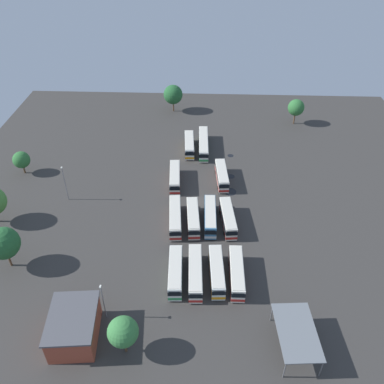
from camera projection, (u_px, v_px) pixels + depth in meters
The scene contains 25 objects.
ground_plane at pixel (200, 202), 98.17m from camera, with size 127.64×127.64×0.00m, color #383533.
bus_row0_slot1 at pixel (189, 145), 116.05m from camera, with size 11.71×3.29×3.52m.
bus_row0_slot2 at pixel (203, 143), 116.62m from camera, with size 15.45×3.01×3.52m.
bus_row1_slot0 at pixel (175, 177), 103.23m from camera, with size 11.54×3.32×3.52m.
bus_row1_slot3 at pixel (222, 175), 103.80m from camera, with size 11.33×3.50×3.52m.
bus_row2_slot0 at pixel (175, 217), 90.73m from camera, with size 12.44×3.57×3.52m.
bus_row2_slot1 at pixel (193, 218), 90.55m from camera, with size 11.41×3.50×3.52m.
bus_row2_slot2 at pixel (210, 216), 90.94m from camera, with size 11.94×2.78×3.52m.
bus_row2_slot3 at pixel (228, 218), 90.53m from camera, with size 11.70×3.80×3.52m.
bus_row3_slot0 at pixel (175, 272), 77.86m from camera, with size 11.57×3.13×3.52m.
bus_row3_slot1 at pixel (195, 272), 77.77m from camera, with size 12.41×3.09×3.52m.
bus_row3_slot2 at pixel (217, 271), 77.98m from camera, with size 11.54×3.22×3.52m.
bus_row3_slot3 at pixel (237, 273), 77.70m from camera, with size 11.79×2.66×3.52m.
depot_building at pixel (74, 327), 67.22m from camera, with size 11.15×8.74×5.40m.
maintenance_shelter at pixel (297, 332), 64.92m from camera, with size 11.39×7.06×4.24m.
lamp_post_mid_lot at pixel (65, 182), 95.84m from camera, with size 0.56×0.28×9.33m.
lamp_post_near_entrance at pixel (103, 301), 69.22m from camera, with size 0.56×0.28×8.25m.
tree_west_edge at pixel (296, 108), 127.14m from camera, with size 5.12×5.12×8.08m.
tree_south_edge at pixel (21, 160), 105.57m from camera, with size 4.42×4.42×6.30m.
tree_northwest at pixel (123, 332), 63.56m from camera, with size 4.99×4.99×7.76m.
tree_east_edge at pixel (3, 243), 78.05m from camera, with size 6.38×6.38×9.32m.
tree_north_edge at pixel (173, 95), 134.03m from camera, with size 6.29×6.29×9.08m.
puddle_back_corner at pixel (231, 156), 114.87m from camera, with size 1.72×1.72×0.01m, color black.
puddle_front_lane at pixel (231, 176), 106.66m from camera, with size 2.14×2.14×0.01m, color black.
puddle_centre_drain at pixel (230, 192), 101.33m from camera, with size 3.29×3.29×0.01m, color black.
Camera 1 is at (76.95, 1.33, 61.02)m, focal length 38.06 mm.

